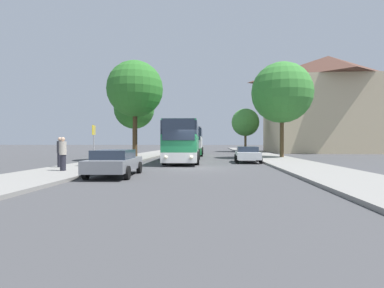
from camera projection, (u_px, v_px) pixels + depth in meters
The scene contains 15 objects.
ground_plane at pixel (196, 168), 19.08m from camera, with size 300.00×300.00×0.00m, color #424244.
sidewalk_left at pixel (90, 166), 19.57m from camera, with size 4.00×120.00×0.15m, color gray.
sidewalk_right at pixel (308, 168), 18.59m from camera, with size 4.00×120.00×0.15m, color gray.
building_right_background at pixel (328, 104), 48.27m from camera, with size 18.36×13.86×15.57m.
bus_front at pixel (183, 141), 24.90m from camera, with size 2.96×10.47×3.26m.
bus_middle at pixel (192, 141), 37.72m from camera, with size 2.96×11.30×3.36m.
parked_car_left_curb at pixel (115, 162), 14.66m from camera, with size 2.24×4.54×1.30m.
parked_car_right_near at pixel (247, 154), 24.49m from camera, with size 2.14×4.23×1.30m.
bus_stop_sign at pixel (94, 140), 18.88m from camera, with size 0.08×0.45×2.63m.
pedestrian_waiting_near at pixel (60, 152), 18.19m from camera, with size 0.36×0.36×1.82m.
pedestrian_waiting_far at pixel (63, 154), 15.92m from camera, with size 0.36×0.36×1.79m.
tree_left_near at pixel (134, 109), 33.50m from camera, with size 4.48×4.48×7.48m.
tree_left_far at pixel (135, 89), 26.54m from camera, with size 4.98×4.98×8.74m.
tree_right_near at pixel (245, 122), 51.54m from camera, with size 4.74×4.74×7.29m.
tree_right_mid at pixel (282, 93), 30.19m from camera, with size 6.12×6.12×9.58m.
Camera 1 is at (1.08, -19.04, 1.68)m, focal length 28.00 mm.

